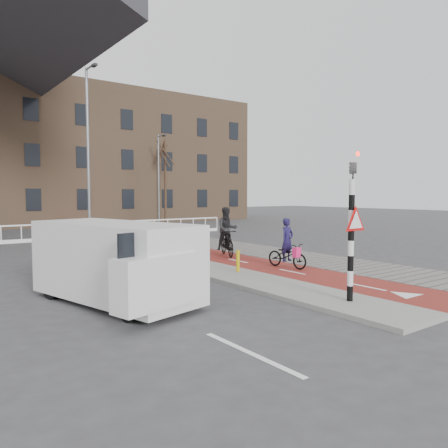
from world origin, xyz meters
TOP-DOWN VIEW (x-y plane):
  - ground at (0.00, 0.00)m, footprint 120.00×120.00m
  - bike_lane at (1.50, 10.00)m, footprint 2.50×60.00m
  - sidewalk at (4.30, 10.00)m, footprint 3.00×60.00m
  - curb_island at (-0.70, 4.00)m, footprint 1.80×16.00m
  - traffic_signal at (-0.60, -2.02)m, footprint 0.80×0.80m
  - bollard at (-0.34, 2.64)m, footprint 0.12×0.12m
  - cyclist_near at (1.95, 2.69)m, footprint 0.81×1.75m
  - cyclist_far at (1.94, 6.30)m, footprint 1.24×2.02m
  - van at (-4.99, 1.58)m, footprint 2.89×4.87m
  - railing at (-5.00, 17.00)m, footprint 28.00×0.10m
  - tree_right at (9.47, 25.47)m, footprint 0.22×0.22m
  - streetlight_near at (-2.34, 10.95)m, footprint 0.12×0.12m
  - streetlight_right at (6.81, 21.66)m, footprint 0.12×0.12m

SIDE VIEW (x-z plane):
  - ground at x=0.00m, z-range 0.00..0.00m
  - bike_lane at x=1.50m, z-range 0.00..0.01m
  - sidewalk at x=4.30m, z-range 0.00..0.01m
  - curb_island at x=-0.70m, z-range 0.00..0.12m
  - railing at x=-5.00m, z-range -0.19..0.80m
  - bollard at x=-0.34m, z-range 0.12..0.82m
  - cyclist_near at x=1.95m, z-range -0.29..1.49m
  - cyclist_far at x=1.94m, z-range -0.17..1.91m
  - van at x=-4.99m, z-range 0.05..2.01m
  - traffic_signal at x=-0.60m, z-range 0.15..3.83m
  - streetlight_right at x=6.81m, z-range 0.00..7.13m
  - tree_right at x=9.47m, z-range 0.00..7.25m
  - streetlight_near at x=-2.34m, z-range 0.00..8.23m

